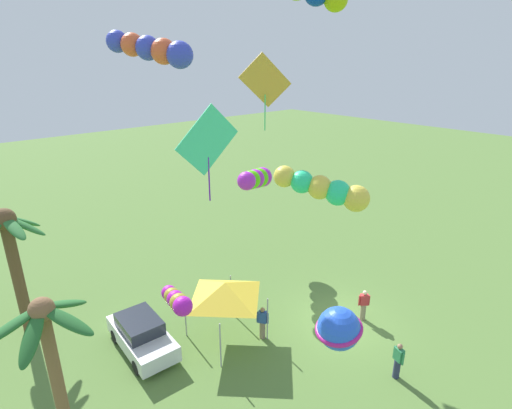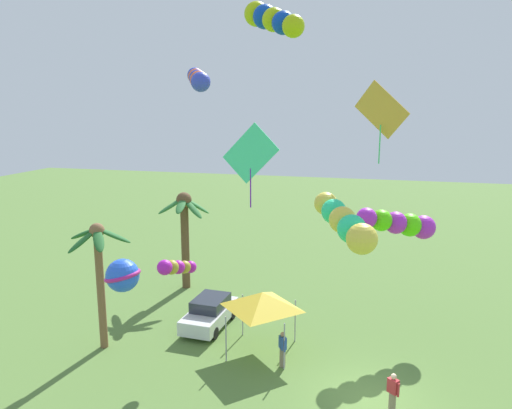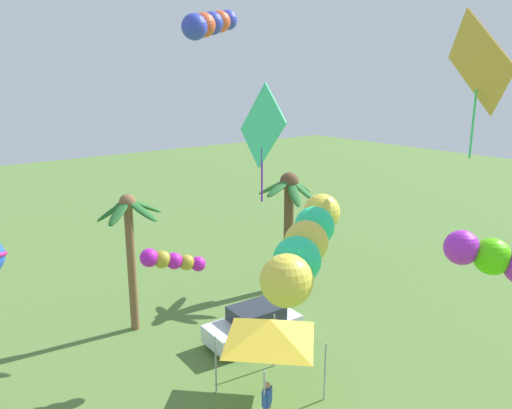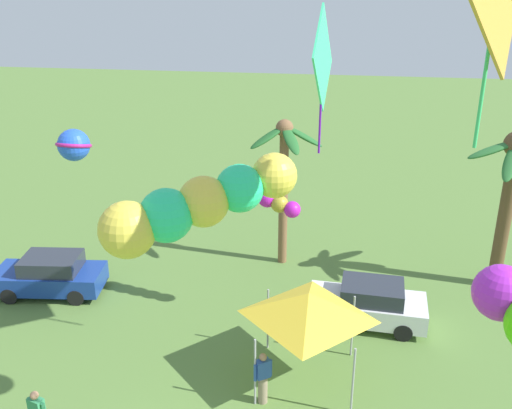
{
  "view_description": "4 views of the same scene",
  "coord_description": "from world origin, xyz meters",
  "px_view_note": "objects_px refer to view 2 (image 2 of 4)",
  "views": [
    {
      "loc": [
        -9.37,
        13.81,
        11.92
      ],
      "look_at": [
        2.31,
        3.37,
        6.17
      ],
      "focal_mm": 28.08,
      "sensor_mm": 36.0,
      "label": 1
    },
    {
      "loc": [
        -17.32,
        -0.13,
        11.0
      ],
      "look_at": [
        2.28,
        5.01,
        6.94
      ],
      "focal_mm": 34.09,
      "sensor_mm": 36.0,
      "label": 2
    },
    {
      "loc": [
        -7.05,
        -6.72,
        10.56
      ],
      "look_at": [
        1.81,
        4.47,
        6.93
      ],
      "focal_mm": 35.52,
      "sensor_mm": 36.0,
      "label": 3
    },
    {
      "loc": [
        3.32,
        -8.97,
        10.99
      ],
      "look_at": [
        1.26,
        4.45,
        5.54
      ],
      "focal_mm": 40.35,
      "sensor_mm": 36.0,
      "label": 4
    }
  ],
  "objects_px": {
    "festival_tent": "(262,300)",
    "palm_tree_0": "(185,220)",
    "parked_car_0": "(210,312)",
    "kite_tube_4": "(399,223)",
    "palm_tree_1": "(99,258)",
    "kite_diamond_1": "(251,155)",
    "spectator_2": "(393,393)",
    "kite_tube_0": "(345,222)",
    "spectator_1": "(283,349)",
    "kite_diamond_2": "(381,111)",
    "kite_tube_3": "(271,19)",
    "kite_tube_5": "(198,79)",
    "kite_ball_7": "(123,275)",
    "kite_tube_6": "(176,267)"
  },
  "relations": [
    {
      "from": "festival_tent",
      "to": "palm_tree_0",
      "type": "bearing_deg",
      "value": 44.4
    },
    {
      "from": "parked_car_0",
      "to": "kite_tube_4",
      "type": "height_order",
      "value": "kite_tube_4"
    },
    {
      "from": "palm_tree_0",
      "to": "palm_tree_1",
      "type": "relative_size",
      "value": 1.01
    },
    {
      "from": "festival_tent",
      "to": "kite_diamond_1",
      "type": "height_order",
      "value": "kite_diamond_1"
    },
    {
      "from": "palm_tree_1",
      "to": "spectator_2",
      "type": "xyz_separation_m",
      "value": [
        -1.84,
        -12.96,
        -3.52
      ]
    },
    {
      "from": "palm_tree_1",
      "to": "kite_tube_0",
      "type": "distance_m",
      "value": 11.23
    },
    {
      "from": "palm_tree_0",
      "to": "spectator_1",
      "type": "relative_size",
      "value": 3.78
    },
    {
      "from": "palm_tree_1",
      "to": "kite_diamond_2",
      "type": "bearing_deg",
      "value": -70.81
    },
    {
      "from": "kite_tube_3",
      "to": "kite_tube_5",
      "type": "distance_m",
      "value": 4.69
    },
    {
      "from": "festival_tent",
      "to": "kite_tube_4",
      "type": "distance_m",
      "value": 8.03
    },
    {
      "from": "kite_diamond_2",
      "to": "kite_ball_7",
      "type": "distance_m",
      "value": 13.45
    },
    {
      "from": "palm_tree_0",
      "to": "kite_tube_3",
      "type": "xyz_separation_m",
      "value": [
        -9.22,
        -7.46,
        9.73
      ]
    },
    {
      "from": "palm_tree_1",
      "to": "kite_ball_7",
      "type": "distance_m",
      "value": 7.95
    },
    {
      "from": "palm_tree_1",
      "to": "kite_tube_5",
      "type": "bearing_deg",
      "value": -75.41
    },
    {
      "from": "kite_tube_4",
      "to": "spectator_2",
      "type": "bearing_deg",
      "value": 178.66
    },
    {
      "from": "palm_tree_1",
      "to": "kite_tube_3",
      "type": "bearing_deg",
      "value": -97.51
    },
    {
      "from": "kite_diamond_2",
      "to": "kite_tube_5",
      "type": "relative_size",
      "value": 1.38
    },
    {
      "from": "kite_diamond_1",
      "to": "kite_tube_3",
      "type": "xyz_separation_m",
      "value": [
        -2.65,
        -1.5,
        5.02
      ]
    },
    {
      "from": "palm_tree_0",
      "to": "kite_tube_6",
      "type": "bearing_deg",
      "value": -159.29
    },
    {
      "from": "festival_tent",
      "to": "kite_tube_5",
      "type": "height_order",
      "value": "kite_tube_5"
    },
    {
      "from": "festival_tent",
      "to": "kite_tube_3",
      "type": "xyz_separation_m",
      "value": [
        -2.57,
        -0.95,
        11.56
      ]
    },
    {
      "from": "palm_tree_1",
      "to": "parked_car_0",
      "type": "height_order",
      "value": "palm_tree_1"
    },
    {
      "from": "spectator_2",
      "to": "kite_tube_5",
      "type": "bearing_deg",
      "value": 70.36
    },
    {
      "from": "festival_tent",
      "to": "kite_tube_5",
      "type": "xyz_separation_m",
      "value": [
        -0.32,
        2.72,
        9.71
      ]
    },
    {
      "from": "festival_tent",
      "to": "spectator_1",
      "type": "bearing_deg",
      "value": -132.8
    },
    {
      "from": "spectator_2",
      "to": "kite_tube_3",
      "type": "bearing_deg",
      "value": 80.98
    },
    {
      "from": "spectator_1",
      "to": "spectator_2",
      "type": "distance_m",
      "value": 5.05
    },
    {
      "from": "kite_diamond_2",
      "to": "kite_tube_5",
      "type": "xyz_separation_m",
      "value": [
        -3.01,
        7.5,
        1.33
      ]
    },
    {
      "from": "palm_tree_1",
      "to": "festival_tent",
      "type": "height_order",
      "value": "palm_tree_1"
    },
    {
      "from": "parked_car_0",
      "to": "kite_diamond_1",
      "type": "relative_size",
      "value": 1.08
    },
    {
      "from": "palm_tree_0",
      "to": "parked_car_0",
      "type": "xyz_separation_m",
      "value": [
        -4.82,
        -3.32,
        -3.55
      ]
    },
    {
      "from": "spectator_1",
      "to": "festival_tent",
      "type": "bearing_deg",
      "value": 47.2
    },
    {
      "from": "kite_tube_3",
      "to": "spectator_2",
      "type": "bearing_deg",
      "value": -99.02
    },
    {
      "from": "palm_tree_0",
      "to": "kite_tube_4",
      "type": "bearing_deg",
      "value": -99.24
    },
    {
      "from": "spectator_2",
      "to": "kite_tube_6",
      "type": "height_order",
      "value": "kite_tube_6"
    },
    {
      "from": "kite_tube_4",
      "to": "kite_tube_6",
      "type": "bearing_deg",
      "value": 124.48
    },
    {
      "from": "spectator_2",
      "to": "kite_tube_5",
      "type": "xyz_separation_m",
      "value": [
        3.01,
        8.44,
        11.36
      ]
    },
    {
      "from": "kite_diamond_2",
      "to": "kite_tube_3",
      "type": "height_order",
      "value": "kite_tube_3"
    },
    {
      "from": "palm_tree_1",
      "to": "kite_diamond_2",
      "type": "xyz_separation_m",
      "value": [
        4.18,
        -12.02,
        6.51
      ]
    },
    {
      "from": "spectator_1",
      "to": "palm_tree_0",
      "type": "bearing_deg",
      "value": 44.82
    },
    {
      "from": "spectator_2",
      "to": "kite_ball_7",
      "type": "relative_size",
      "value": 1.32
    },
    {
      "from": "kite_diamond_2",
      "to": "kite_tube_4",
      "type": "height_order",
      "value": "kite_diamond_2"
    },
    {
      "from": "palm_tree_0",
      "to": "kite_tube_0",
      "type": "relative_size",
      "value": 1.66
    },
    {
      "from": "palm_tree_1",
      "to": "parked_car_0",
      "type": "relative_size",
      "value": 1.49
    },
    {
      "from": "kite_tube_4",
      "to": "kite_tube_6",
      "type": "xyz_separation_m",
      "value": [
        -6.36,
        9.25,
        -1.01
      ]
    },
    {
      "from": "parked_car_0",
      "to": "kite_tube_4",
      "type": "xyz_separation_m",
      "value": [
        2.8,
        -9.1,
        4.57
      ]
    },
    {
      "from": "parked_car_0",
      "to": "kite_diamond_1",
      "type": "bearing_deg",
      "value": -123.42
    },
    {
      "from": "parked_car_0",
      "to": "kite_diamond_2",
      "type": "distance_m",
      "value": 12.89
    },
    {
      "from": "palm_tree_1",
      "to": "kite_ball_7",
      "type": "bearing_deg",
      "value": -141.84
    },
    {
      "from": "spectator_1",
      "to": "kite_tube_5",
      "type": "bearing_deg",
      "value": 78.66
    }
  ]
}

